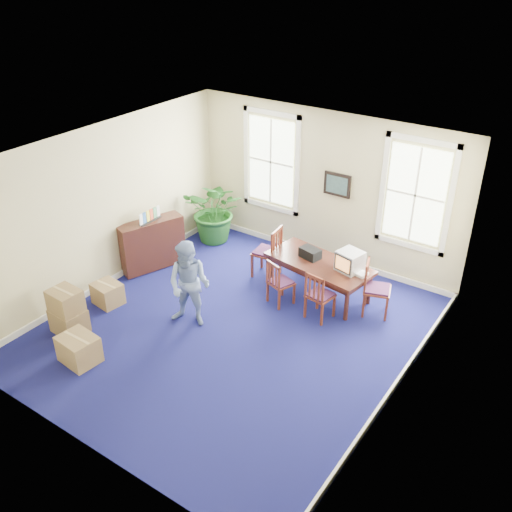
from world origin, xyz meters
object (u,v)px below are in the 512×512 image
Objects in this scene: chair_near_left at (281,282)px; potted_plant at (216,210)px; conference_table at (318,277)px; man at (189,284)px; credenza at (152,245)px; cardboard_boxes at (81,311)px; crt_tv at (350,261)px.

chair_near_left is 0.62× the size of potted_plant.
man is (-1.40, -2.15, 0.46)m from conference_table.
conference_table is at bearing -12.38° from potted_plant.
man is (-0.98, -1.45, 0.35)m from chair_near_left.
credenza reaches higher than conference_table.
chair_near_left reaches higher than cardboard_boxes.
crt_tv is 0.50× the size of chair_near_left.
crt_tv is 4.88m from cardboard_boxes.
man is at bearing -8.73° from credenza.
man reaches higher than crt_tv.
chair_near_left is at bearing -27.73° from potted_plant.
man is at bearing -114.09° from conference_table.
chair_near_left is at bearing 40.80° from man.
crt_tv reaches higher than conference_table.
credenza is at bearing -101.12° from potted_plant.
crt_tv is at bearing 13.33° from conference_table.
chair_near_left is 2.94m from credenza.
credenza is at bearing 103.19° from cardboard_boxes.
potted_plant is (-3.59, 0.61, -0.14)m from crt_tv.
potted_plant is (-1.59, 2.81, -0.07)m from man.
crt_tv is (0.60, 0.05, 0.54)m from conference_table.
potted_plant is at bearing 93.00° from cardboard_boxes.
chair_near_left is (-1.02, -0.74, -0.43)m from crt_tv.
cardboard_boxes is (0.21, -4.10, -0.30)m from potted_plant.
potted_plant is 0.96× the size of cardboard_boxes.
conference_table is 3.09m from potted_plant.
conference_table is 1.51× the size of credenza.
cardboard_boxes is at bearing -152.05° from man.
potted_plant is (-2.57, 1.35, 0.28)m from chair_near_left.
cardboard_boxes is at bearing 69.30° from chair_near_left.
man is at bearing -118.22° from crt_tv.
conference_table is 2.61m from man.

